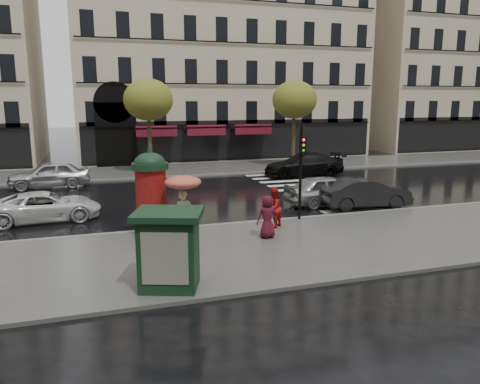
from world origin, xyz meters
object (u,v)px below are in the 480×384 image
object	(u,v)px
traffic_light	(301,163)
car_white	(46,206)
man_burgundy	(267,217)
car_black	(304,165)
car_darkgrey	(365,193)
woman_red	(274,208)
morris_column	(151,192)
newsstand	(169,248)
car_silver	(328,190)
car_far_silver	(49,175)
woman_umbrella	(183,197)

from	to	relation	value
traffic_light	car_white	world-z (taller)	traffic_light
man_burgundy	car_black	bearing A→B (deg)	-122.88
car_black	man_burgundy	bearing A→B (deg)	-25.53
traffic_light	car_black	world-z (taller)	traffic_light
man_burgundy	car_darkgrey	world-z (taller)	man_burgundy
traffic_light	car_black	distance (m)	12.59
woman_red	car_black	distance (m)	13.97
car_white	car_black	xyz separation A→B (m)	(15.98, 7.63, 0.15)
traffic_light	morris_column	bearing A→B (deg)	-173.52
man_burgundy	newsstand	world-z (taller)	newsstand
traffic_light	car_darkgrey	world-z (taller)	traffic_light
man_burgundy	newsstand	xyz separation A→B (m)	(-4.26, -3.60, 0.31)
car_silver	car_white	distance (m)	13.29
woman_red	man_burgundy	xyz separation A→B (m)	(-0.77, -1.27, -0.01)
car_silver	car_far_silver	bearing A→B (deg)	54.61
man_burgundy	car_white	xyz separation A→B (m)	(-8.14, 5.68, -0.28)
man_burgundy	car_white	world-z (taller)	man_burgundy
woman_red	traffic_light	size ratio (longest dim) A/B	0.40
woman_umbrella	car_white	bearing A→B (deg)	134.16
woman_red	man_burgundy	world-z (taller)	woman_red
traffic_light	newsstand	bearing A→B (deg)	-139.10
morris_column	car_black	distance (m)	16.90
man_burgundy	woman_umbrella	bearing A→B (deg)	-10.73
morris_column	woman_red	bearing A→B (deg)	-1.40
newsstand	car_far_silver	world-z (taller)	newsstand
man_burgundy	traffic_light	world-z (taller)	traffic_light
woman_umbrella	car_darkgrey	distance (m)	10.12
car_darkgrey	traffic_light	bearing A→B (deg)	112.85
man_burgundy	car_black	world-z (taller)	man_burgundy
man_burgundy	traffic_light	size ratio (longest dim) A/B	0.40
man_burgundy	car_white	distance (m)	9.93
morris_column	man_burgundy	bearing A→B (deg)	-18.76
woman_umbrella	car_white	world-z (taller)	woman_umbrella
morris_column	car_darkgrey	size ratio (longest dim) A/B	0.81
woman_umbrella	woman_red	xyz separation A→B (m)	(3.83, 0.82, -0.85)
newsstand	morris_column	bearing A→B (deg)	88.12
traffic_light	car_darkgrey	xyz separation A→B (m)	(4.15, 1.48, -1.83)
newsstand	car_white	size ratio (longest dim) A/B	0.47
car_darkgrey	car_black	distance (m)	9.80
woman_red	car_darkgrey	bearing A→B (deg)	162.95
woman_red	car_darkgrey	size ratio (longest dim) A/B	0.37
woman_umbrella	woman_red	size ratio (longest dim) A/B	1.54
morris_column	car_far_silver	distance (m)	13.50
car_far_silver	newsstand	bearing A→B (deg)	10.52
morris_column	car_far_silver	bearing A→B (deg)	109.49
woman_red	traffic_light	bearing A→B (deg)	169.11
car_darkgrey	car_far_silver	xyz separation A→B (m)	(-15.08, 10.47, 0.06)
morris_column	car_darkgrey	world-z (taller)	morris_column
car_black	newsstand	bearing A→B (deg)	-30.61
car_white	morris_column	bearing A→B (deg)	-141.34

